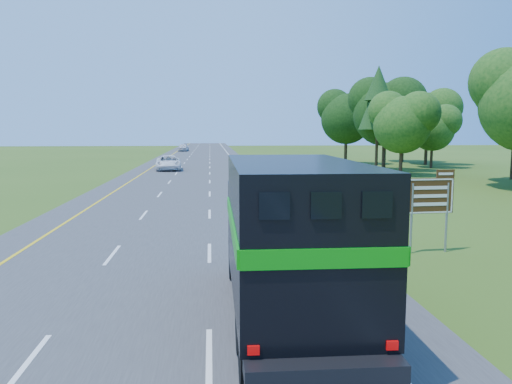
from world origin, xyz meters
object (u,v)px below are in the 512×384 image
(far_car, at_px, (183,147))
(exit_sign, at_px, (431,199))
(horse_truck, at_px, (289,236))
(white_suv, at_px, (168,163))

(far_car, height_order, exit_sign, exit_sign)
(horse_truck, distance_m, exit_sign, 9.19)
(horse_truck, relative_size, exit_sign, 2.79)
(white_suv, distance_m, far_car, 54.96)
(far_car, distance_m, exit_sign, 97.64)
(horse_truck, xyz_separation_m, exit_sign, (6.52, 6.47, -0.07))
(horse_truck, bearing_deg, exit_sign, 45.37)
(far_car, relative_size, exit_sign, 1.56)
(white_suv, height_order, far_car, white_suv)
(white_suv, relative_size, far_car, 1.24)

